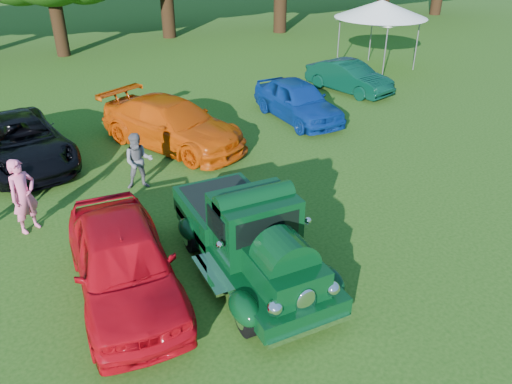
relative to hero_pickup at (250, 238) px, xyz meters
name	(u,v)px	position (x,y,z in m)	size (l,w,h in m)	color
ground	(260,290)	(-0.09, -0.68, -0.81)	(120.00, 120.00, 0.00)	#1E4911
hero_pickup	(250,238)	(0.00, 0.00, 0.00)	(2.23, 4.78, 1.87)	black
red_convertible	(123,262)	(-2.48, 0.40, -0.04)	(1.81, 4.51, 1.54)	#B60713
back_car_black	(20,142)	(-3.83, 7.83, -0.10)	(2.34, 5.08, 1.41)	black
back_car_orange	(172,124)	(0.65, 7.11, -0.05)	(2.13, 5.23, 1.52)	#C74507
back_car_blue	(298,100)	(5.55, 7.51, -0.08)	(1.71, 4.26, 1.45)	navy
back_car_green	(349,77)	(9.27, 9.50, -0.16)	(1.37, 3.92, 1.29)	black
spectator_pink	(24,196)	(-3.98, 3.74, 0.10)	(0.66, 0.44, 1.82)	pink
spectator_grey	(139,161)	(-1.07, 4.70, -0.02)	(0.77, 0.60, 1.58)	slate
canopy_tent	(381,9)	(12.66, 11.99, 2.04)	(5.45, 5.45, 3.28)	white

